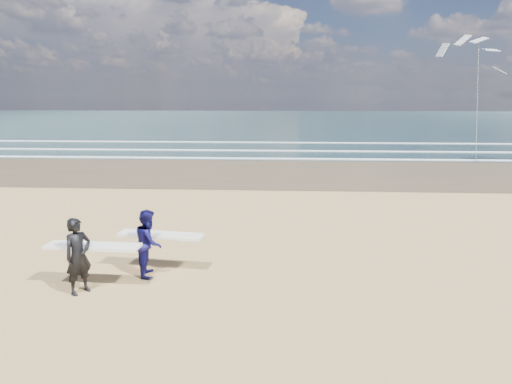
{
  "coord_description": "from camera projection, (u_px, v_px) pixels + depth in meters",
  "views": [
    {
      "loc": [
        3.59,
        -9.1,
        4.44
      ],
      "look_at": [
        2.68,
        6.0,
        1.21
      ],
      "focal_mm": 32.0,
      "sensor_mm": 36.0,
      "label": 1
    }
  ],
  "objects": [
    {
      "name": "foam_breakers",
      "position": [
        490.0,
        151.0,
        36.27
      ],
      "size": [
        220.0,
        11.7,
        0.05
      ],
      "color": "white",
      "rests_on": "ground"
    },
    {
      "name": "surfer_far",
      "position": [
        150.0,
        242.0,
        11.36
      ],
      "size": [
        2.25,
        1.21,
        1.68
      ],
      "color": "#0C0B3F",
      "rests_on": "ground"
    },
    {
      "name": "kite_1",
      "position": [
        478.0,
        84.0,
        33.7
      ],
      "size": [
        5.43,
        4.7,
        9.58
      ],
      "color": "slate",
      "rests_on": "ground"
    },
    {
      "name": "ocean",
      "position": [
        378.0,
        121.0,
        79.13
      ],
      "size": [
        220.0,
        100.0,
        0.02
      ],
      "primitive_type": "cube",
      "color": "#172F33",
      "rests_on": "ground"
    },
    {
      "name": "surfer_near",
      "position": [
        80.0,
        255.0,
        10.32
      ],
      "size": [
        2.22,
        1.04,
        1.76
      ],
      "color": "black",
      "rests_on": "ground"
    }
  ]
}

